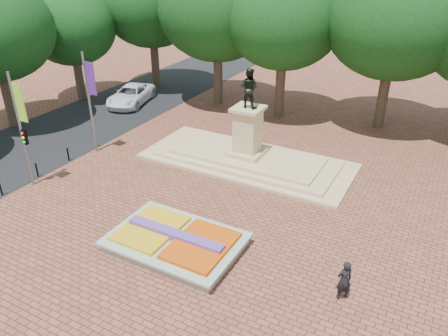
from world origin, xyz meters
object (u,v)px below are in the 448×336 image
at_px(flower_bed, 176,241).
at_px(pedestrian, 344,280).
at_px(monument, 247,150).
at_px(van, 131,95).

height_order(flower_bed, pedestrian, pedestrian).
relative_size(monument, pedestrian, 7.42).
xyz_separation_m(monument, pedestrian, (9.00, -9.50, 0.06)).
distance_m(van, pedestrian, 27.99).
bearing_deg(flower_bed, pedestrian, 3.58).
bearing_deg(van, pedestrian, -47.98).
height_order(monument, pedestrian, monument).
height_order(flower_bed, van, van).
xyz_separation_m(flower_bed, monument, (-1.03, 10.00, 0.50)).
relative_size(flower_bed, van, 1.06).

